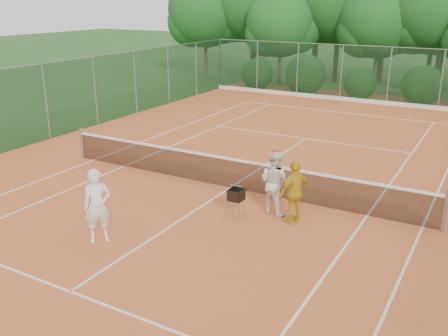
% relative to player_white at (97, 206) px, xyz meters
% --- Properties ---
extents(ground, '(120.00, 120.00, 0.00)m').
position_rel_player_white_xyz_m(ground, '(1.01, 4.46, -0.90)').
color(ground, '#234C1B').
rests_on(ground, ground).
extents(clay_court, '(18.00, 36.00, 0.02)m').
position_rel_player_white_xyz_m(clay_court, '(1.01, 4.46, -0.89)').
color(clay_court, orange).
rests_on(clay_court, ground).
extents(tennis_net, '(11.97, 0.10, 1.10)m').
position_rel_player_white_xyz_m(tennis_net, '(1.01, 4.46, -0.36)').
color(tennis_net, gray).
rests_on(tennis_net, clay_court).
extents(player_white, '(0.74, 0.76, 1.75)m').
position_rel_player_white_xyz_m(player_white, '(0.00, 0.00, 0.00)').
color(player_white, white).
rests_on(player_white, clay_court).
extents(player_center_grp, '(0.96, 0.83, 1.75)m').
position_rel_player_white_xyz_m(player_center_grp, '(2.89, 3.48, -0.01)').
color(player_center_grp, white).
rests_on(player_center_grp, clay_court).
extents(player_yellow, '(0.79, 1.04, 1.65)m').
position_rel_player_white_xyz_m(player_yellow, '(3.57, 3.18, -0.05)').
color(player_yellow, gold).
rests_on(player_yellow, clay_court).
extents(ball_hopper, '(0.35, 0.35, 0.80)m').
position_rel_player_white_xyz_m(ball_hopper, '(2.19, 2.68, -0.24)').
color(ball_hopper, gray).
rests_on(ball_hopper, clay_court).
extents(stray_ball_a, '(0.07, 0.07, 0.07)m').
position_rel_player_white_xyz_m(stray_ball_a, '(1.99, 13.59, -0.84)').
color(stray_ball_a, gold).
rests_on(stray_ball_a, clay_court).
extents(stray_ball_b, '(0.07, 0.07, 0.07)m').
position_rel_player_white_xyz_m(stray_ball_b, '(1.93, 16.47, -0.84)').
color(stray_ball_b, gold).
rests_on(stray_ball_b, clay_court).
extents(stray_ball_c, '(0.07, 0.07, 0.07)m').
position_rel_player_white_xyz_m(stray_ball_c, '(2.12, 16.35, -0.84)').
color(stray_ball_c, '#CAD932').
rests_on(stray_ball_c, clay_court).
extents(court_markings, '(11.03, 23.83, 0.01)m').
position_rel_player_white_xyz_m(court_markings, '(1.01, 4.46, -0.87)').
color(court_markings, white).
rests_on(court_markings, clay_court).
extents(fence_back, '(18.07, 0.07, 3.00)m').
position_rel_player_white_xyz_m(fence_back, '(1.01, 19.46, 0.62)').
color(fence_back, '#19381E').
rests_on(fence_back, clay_court).
extents(tropical_treeline, '(32.10, 8.49, 15.03)m').
position_rel_player_white_xyz_m(tropical_treeline, '(2.44, 24.69, 4.22)').
color(tropical_treeline, brown).
rests_on(tropical_treeline, ground).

